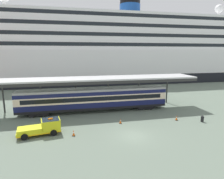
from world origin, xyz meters
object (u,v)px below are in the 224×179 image
object	(u,v)px
train_carriage	(94,99)
traffic_cone_mid	(177,118)
traffic_cone_far	(120,121)
quay_bollard	(202,119)
cruise_ship	(124,51)
traffic_cone_near	(74,133)
service_truck	(43,127)

from	to	relation	value
train_carriage	traffic_cone_mid	size ratio (longest dim) A/B	32.84
traffic_cone_far	quay_bollard	world-z (taller)	quay_bollard
traffic_cone_mid	cruise_ship	bearing A→B (deg)	84.72
traffic_cone_mid	traffic_cone_far	bearing A→B (deg)	176.23
traffic_cone_near	quay_bollard	xyz separation A→B (m)	(19.06, 0.86, 0.14)
traffic_cone_near	traffic_cone_mid	bearing A→B (deg)	8.48
traffic_cone_near	quay_bollard	world-z (taller)	quay_bollard
cruise_ship	traffic_cone_mid	distance (m)	45.40
quay_bollard	traffic_cone_near	bearing A→B (deg)	-177.41
train_carriage	quay_bollard	bearing A→B (deg)	-29.73
cruise_ship	traffic_cone_near	xyz separation A→B (m)	(-19.72, -46.36, -10.32)
traffic_cone_mid	train_carriage	bearing A→B (deg)	148.55
train_carriage	traffic_cone_near	size ratio (longest dim) A/B	33.58
traffic_cone_mid	quay_bollard	bearing A→B (deg)	-23.33
service_truck	quay_bollard	distance (m)	22.81
train_carriage	traffic_cone_far	world-z (taller)	train_carriage
cruise_ship	train_carriage	world-z (taller)	cruise_ship
traffic_cone_near	quay_bollard	size ratio (longest dim) A/B	0.80
cruise_ship	quay_bollard	world-z (taller)	cruise_ship
traffic_cone_near	service_truck	bearing A→B (deg)	160.28
service_truck	traffic_cone_near	bearing A→B (deg)	-19.72
service_truck	traffic_cone_far	distance (m)	10.73
traffic_cone_near	cruise_ship	bearing A→B (deg)	66.96
traffic_cone_near	quay_bollard	bearing A→B (deg)	2.59
traffic_cone_near	traffic_cone_far	size ratio (longest dim) A/B	1.09
traffic_cone_mid	traffic_cone_near	bearing A→B (deg)	-171.52
cruise_ship	traffic_cone_mid	bearing A→B (deg)	-95.28
traffic_cone_near	traffic_cone_mid	xyz separation A→B (m)	(15.65, 2.33, 0.01)
train_carriage	traffic_cone_far	size ratio (longest dim) A/B	36.46
traffic_cone_mid	quay_bollard	size ratio (longest dim) A/B	0.81
train_carriage	traffic_cone_mid	xyz separation A→B (m)	(11.77, -7.20, -1.93)
cruise_ship	service_truck	xyz separation A→B (m)	(-23.46, -45.02, -9.71)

